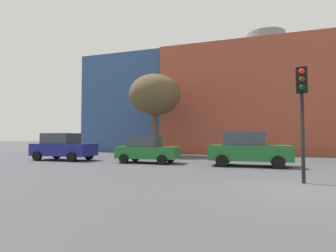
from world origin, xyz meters
TOP-DOWN VIEW (x-y plane):
  - ground_plane at (0.00, 0.00)m, footprint 200.00×200.00m
  - building_backdrop at (0.04, 21.70)m, footprint 39.92×10.47m
  - parked_car_0 at (-13.89, 6.72)m, footprint 4.31×2.11m
  - parked_car_1 at (-7.62, 6.72)m, footprint 3.79×1.86m
  - parked_car_2 at (-1.60, 6.72)m, footprint 4.31×2.11m
  - traffic_light_island at (0.33, 1.54)m, footprint 0.38×0.38m
  - bare_tree_0 at (-9.43, 12.83)m, footprint 4.44×4.44m

SIDE VIEW (x-z plane):
  - ground_plane at x=0.00m, z-range 0.00..0.00m
  - parked_car_1 at x=-7.62m, z-range 0.00..1.64m
  - parked_car_0 at x=-13.89m, z-range -0.01..1.86m
  - parked_car_2 at x=-1.60m, z-range -0.01..1.86m
  - traffic_light_island at x=0.33m, z-range 0.94..4.96m
  - bare_tree_0 at x=-9.43m, z-range 1.71..8.76m
  - building_backdrop at x=0.04m, z-range -0.93..11.83m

